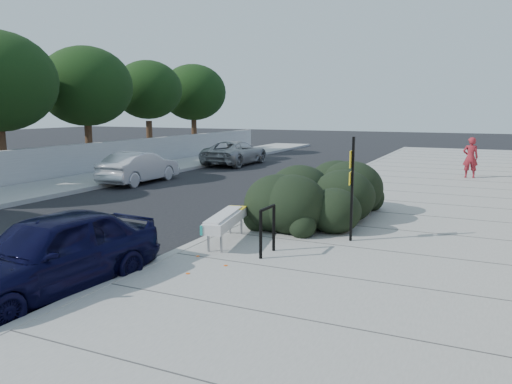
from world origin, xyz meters
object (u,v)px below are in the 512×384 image
wagon_silver (140,167)px  suv_silver (235,153)px  sign_post (352,182)px  sedan_navy (50,253)px  bench (226,220)px  pedestrian (470,158)px  bike_rack (267,226)px

wagon_silver → suv_silver: bearing=-94.1°
wagon_silver → suv_silver: 7.97m
sign_post → sedan_navy: size_ratio=0.58×
bench → suv_silver: 17.13m
sign_post → pedestrian: (2.06, 12.50, -0.47)m
bike_rack → sign_post: (1.26, 1.78, 0.74)m
bench → wagon_silver: 10.95m
bike_rack → suv_silver: bearing=120.9°
sedan_navy → pedestrian: bearing=76.3°
bike_rack → suv_silver: size_ratio=0.21×
suv_silver → bike_rack: bearing=118.9°
bike_rack → wagon_silver: 12.20m
bench → suv_silver: (-7.64, 15.33, 0.02)m
bench → suv_silver: suv_silver is taller
bench → sign_post: sign_post is taller
pedestrian → suv_silver: bearing=-18.3°
suv_silver → bench: bearing=116.1°
sedan_navy → pedestrian: size_ratio=2.32×
bike_rack → pedestrian: pedestrian is taller
sign_post → wagon_silver: (-10.58, 6.09, -0.83)m
bike_rack → wagon_silver: size_ratio=0.25×
suv_silver → wagon_silver: bearing=86.3°
wagon_silver → suv_silver: suv_silver is taller
pedestrian → bench: bearing=60.6°
sign_post → suv_silver: bearing=122.0°
bike_rack → sedan_navy: bearing=-128.3°
wagon_silver → pedestrian: bearing=-153.9°
pedestrian → sedan_navy: bearing=60.0°
bench → sedan_navy: 3.89m
bench → sedan_navy: bearing=-122.4°
pedestrian → bike_rack: bearing=65.8°
bike_rack → wagon_silver: bearing=141.4°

